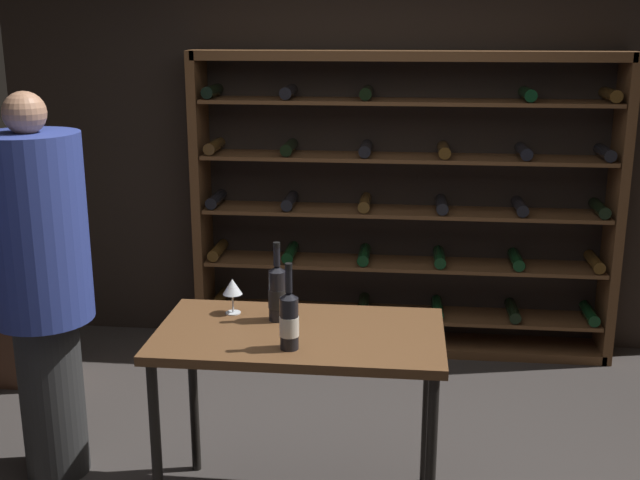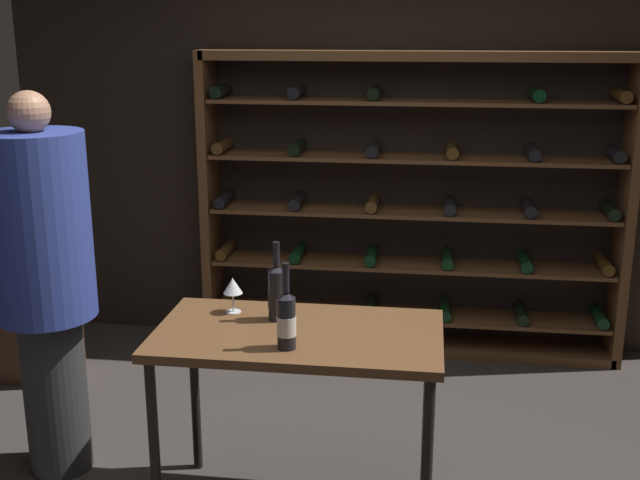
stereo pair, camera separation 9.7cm
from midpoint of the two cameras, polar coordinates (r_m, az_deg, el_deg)
name	(u,v)px [view 2 (the right image)]	position (r m, az deg, el deg)	size (l,w,h in m)	color
back_wall	(369,139)	(5.26, 4.12, 7.32)	(4.80, 0.10, 2.78)	black
wine_rack	(411,208)	(5.12, 7.14, 2.29)	(2.72, 0.32, 1.96)	brown
tasting_table	(299,351)	(3.39, -0.73, -8.00)	(1.21, 0.68, 0.87)	brown
person_host_in_suit	(44,271)	(3.85, -18.63, -2.13)	(0.47, 0.46, 1.84)	#2E2E2E
display_cabinet	(30,265)	(5.06, -19.70, -1.72)	(0.44, 0.36, 1.43)	#4C2D1E
wine_bottle_black_capsule	(277,292)	(3.43, -2.32, -3.79)	(0.08, 0.08, 0.35)	black
wine_bottle_red_label	(286,319)	(3.14, -1.55, -5.75)	(0.08, 0.08, 0.36)	black
wine_glass_stemmed_center	(233,287)	(3.54, -5.53, -3.41)	(0.09, 0.09, 0.16)	silver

